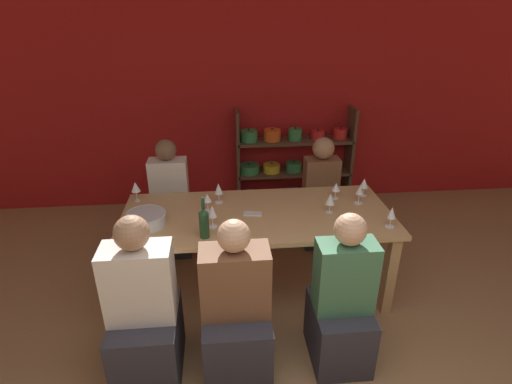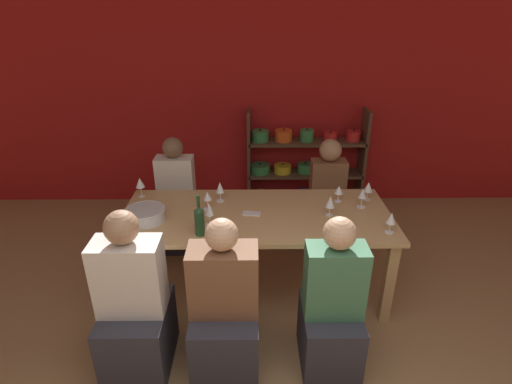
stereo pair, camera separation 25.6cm
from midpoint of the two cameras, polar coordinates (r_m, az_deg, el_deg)
wall_back_red at (r=4.92m, az=-1.69°, el=13.50°), size 8.80×0.06×2.70m
shelf_unit at (r=5.02m, az=3.78°, el=3.37°), size 1.44×0.30×1.23m
dining_table at (r=3.35m, az=-2.03°, el=-4.47°), size 2.23×0.95×0.77m
mixing_bowl at (r=3.27m, az=-17.65°, el=-3.68°), size 0.32×0.32×0.10m
wine_bottle_green at (r=2.97m, az=-9.90°, el=-4.33°), size 0.07×0.07×0.33m
wine_glass_white_a at (r=3.20m, az=16.67°, el=-3.00°), size 0.07×0.07×0.17m
wine_glass_empty_a at (r=3.66m, az=-18.77°, el=0.63°), size 0.08×0.08×0.18m
wine_glass_white_b at (r=3.51m, az=12.61°, el=0.19°), size 0.07×0.07×0.17m
wine_glass_white_c at (r=3.67m, az=13.26°, el=1.13°), size 0.08×0.08×0.17m
wine_glass_white_d at (r=3.09m, az=-8.64°, el=-2.88°), size 0.07×0.07×0.19m
wine_glass_red_a at (r=3.34m, az=-9.15°, el=-0.96°), size 0.07×0.07×0.16m
wine_glass_white_e at (r=3.57m, az=9.36°, el=0.63°), size 0.08×0.08×0.15m
wine_glass_white_f at (r=3.31m, az=8.40°, el=-1.10°), size 0.08×0.08×0.17m
wine_glass_empty_b at (r=3.47m, az=-7.48°, el=0.37°), size 0.07×0.07×0.18m
cell_phone at (r=3.30m, az=-2.69°, el=-3.15°), size 0.16×0.09×0.01m
person_near_a at (r=2.90m, az=9.51°, el=-16.25°), size 0.39×0.49×1.17m
person_far_a at (r=4.17m, az=-13.67°, el=-2.64°), size 0.37×0.46×1.19m
person_near_b at (r=2.90m, az=-18.16°, el=-17.06°), size 0.43×0.54×1.22m
person_far_b at (r=4.24m, az=7.33°, el=-1.67°), size 0.35×0.44×1.16m
person_near_c at (r=2.86m, az=-5.56°, el=-17.23°), size 0.45×0.57×1.15m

